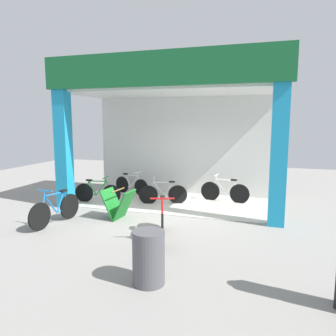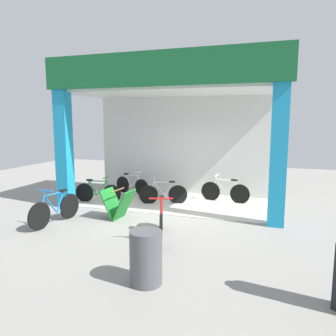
# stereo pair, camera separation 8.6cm
# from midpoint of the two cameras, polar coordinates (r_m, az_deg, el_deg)

# --- Properties ---
(ground_plane) EXTENTS (20.27, 20.27, 0.00)m
(ground_plane) POSITION_cam_midpoint_polar(r_m,az_deg,el_deg) (8.60, -1.64, -8.23)
(ground_plane) COLOR gray
(ground_plane) RESTS_ON ground
(shop_facade) EXTENTS (6.33, 2.99, 4.13)m
(shop_facade) POSITION_cam_midpoint_polar(r_m,az_deg,el_deg) (9.61, 1.09, 6.92)
(shop_facade) COLOR beige
(shop_facade) RESTS_ON ground
(bicycle_inside_0) EXTENTS (1.37, 0.53, 0.79)m
(bicycle_inside_0) POSITION_cam_midpoint_polar(r_m,az_deg,el_deg) (10.90, -6.71, -3.03)
(bicycle_inside_0) COLOR black
(bicycle_inside_0) RESTS_ON ground
(bicycle_inside_1) EXTENTS (1.49, 0.41, 0.82)m
(bicycle_inside_1) POSITION_cam_midpoint_polar(r_m,az_deg,el_deg) (9.96, 9.73, -4.09)
(bicycle_inside_1) COLOR black
(bicycle_inside_1) RESTS_ON ground
(bicycle_inside_2) EXTENTS (1.37, 0.53, 0.79)m
(bicycle_inside_2) POSITION_cam_midpoint_polar(r_m,az_deg,el_deg) (9.59, -1.11, -4.54)
(bicycle_inside_2) COLOR black
(bicycle_inside_2) RESTS_ON ground
(bicycle_inside_3) EXTENTS (1.46, 0.40, 0.80)m
(bicycle_inside_3) POSITION_cam_midpoint_polar(r_m,az_deg,el_deg) (9.96, -12.58, -4.23)
(bicycle_inside_3) COLOR black
(bicycle_inside_3) RESTS_ON ground
(bicycle_parked_0) EXTENTS (0.44, 1.60, 0.89)m
(bicycle_parked_0) POSITION_cam_midpoint_polar(r_m,az_deg,el_deg) (8.22, -19.49, -6.93)
(bicycle_parked_0) COLOR black
(bicycle_parked_0) RESTS_ON ground
(bicycle_parked_1) EXTENTS (0.62, 1.66, 0.95)m
(bicycle_parked_1) POSITION_cam_midpoint_polar(r_m,az_deg,el_deg) (6.83, -1.37, -9.30)
(bicycle_parked_1) COLOR black
(bicycle_parked_1) RESTS_ON ground
(sandwich_board_sign) EXTENTS (0.78, 0.65, 0.76)m
(sandwich_board_sign) POSITION_cam_midpoint_polar(r_m,az_deg,el_deg) (8.25, -9.04, -6.33)
(sandwich_board_sign) COLOR #197226
(sandwich_board_sign) RESTS_ON ground
(trash_bin) EXTENTS (0.49, 0.49, 0.82)m
(trash_bin) POSITION_cam_midpoint_polar(r_m,az_deg,el_deg) (5.05, -3.95, -15.47)
(trash_bin) COLOR #4C4C51
(trash_bin) RESTS_ON ground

